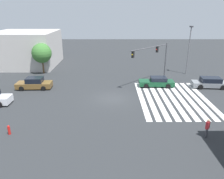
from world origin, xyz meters
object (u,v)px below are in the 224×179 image
(car_3, at_px, (210,83))
(fire_hydrant, at_px, (9,130))
(pedestrian, at_px, (207,127))
(tree_corner_a, at_px, (42,53))
(car_2, at_px, (34,84))
(traffic_signal_mast, at_px, (156,55))
(street_light_pole_a, at_px, (189,46))
(car_0, at_px, (157,82))

(car_3, xyz_separation_m, fire_hydrant, (-12.16, 22.47, -0.26))
(pedestrian, relative_size, tree_corner_a, 0.34)
(pedestrian, relative_size, fire_hydrant, 1.98)
(car_3, xyz_separation_m, tree_corner_a, (7.32, 25.21, 2.74))
(car_2, distance_m, fire_hydrant, 11.90)
(traffic_signal_mast, xyz_separation_m, fire_hydrant, (-14.37, 15.12, -3.72))
(traffic_signal_mast, bearing_deg, car_3, 118.29)
(pedestrian, relative_size, street_light_pole_a, 0.22)
(car_0, distance_m, fire_hydrant, 19.79)
(traffic_signal_mast, distance_m, car_2, 17.38)
(car_0, distance_m, car_3, 7.29)
(street_light_pole_a, relative_size, tree_corner_a, 1.54)
(traffic_signal_mast, height_order, tree_corner_a, traffic_signal_mast)
(car_3, xyz_separation_m, street_light_pole_a, (6.86, 1.09, 4.01))
(traffic_signal_mast, height_order, car_3, traffic_signal_mast)
(traffic_signal_mast, bearing_deg, tree_corner_a, -60.97)
(car_3, relative_size, fire_hydrant, 5.70)
(pedestrian, xyz_separation_m, fire_hydrant, (0.47, 16.86, -0.52))
(car_0, distance_m, pedestrian, 13.26)
(car_2, xyz_separation_m, car_3, (0.38, -24.18, -0.02))
(car_3, relative_size, street_light_pole_a, 0.63)
(traffic_signal_mast, distance_m, street_light_pole_a, 7.82)
(car_0, height_order, pedestrian, pedestrian)
(car_3, height_order, fire_hydrant, car_3)
(pedestrian, bearing_deg, car_3, -66.74)
(fire_hydrant, bearing_deg, car_0, -50.15)
(street_light_pole_a, height_order, fire_hydrant, street_light_pole_a)
(car_0, height_order, car_2, car_2)
(tree_corner_a, bearing_deg, pedestrian, -135.51)
(traffic_signal_mast, bearing_deg, fire_hydrant, -1.47)
(car_3, distance_m, tree_corner_a, 26.39)
(pedestrian, xyz_separation_m, street_light_pole_a, (19.49, -4.53, 3.74))
(car_2, bearing_deg, pedestrian, 144.64)
(car_0, xyz_separation_m, car_3, (-0.52, -7.27, 0.06))
(traffic_signal_mast, relative_size, car_2, 1.26)
(traffic_signal_mast, distance_m, fire_hydrant, 21.19)
(car_2, distance_m, pedestrian, 22.24)
(traffic_signal_mast, bearing_deg, street_light_pole_a, 171.66)
(car_2, height_order, fire_hydrant, car_2)
(car_0, height_order, fire_hydrant, car_0)
(traffic_signal_mast, distance_m, car_0, 3.91)
(car_0, relative_size, tree_corner_a, 0.97)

